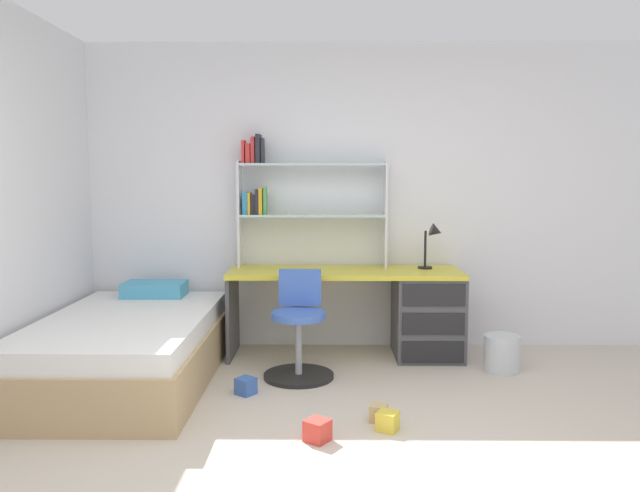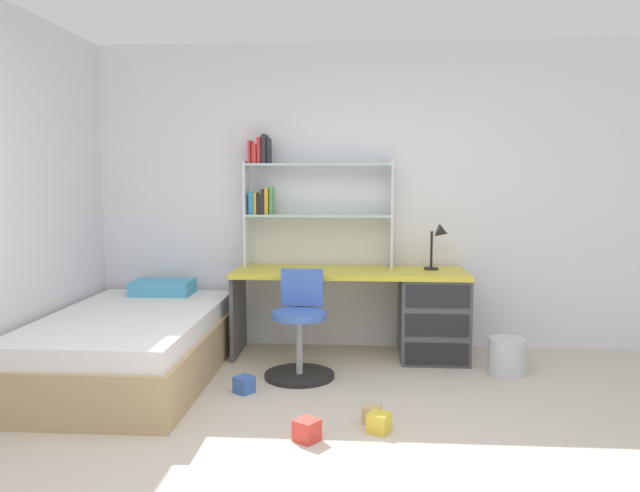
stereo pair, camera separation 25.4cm
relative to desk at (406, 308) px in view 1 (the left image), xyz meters
The scene contains 11 objects.
room_shell 2.19m from the desk, 148.34° to the right, with size 5.40×6.20×2.61m.
desk is the anchor object (origin of this frame).
bookshelf_hutch 1.35m from the desk, 168.46° to the left, with size 1.25×0.22×1.11m.
desk_lamp 0.62m from the desk, 14.46° to the left, with size 0.20×0.17×0.38m.
swivel_chair 1.02m from the desk, 147.13° to the right, with size 0.52×0.52×0.79m.
bed_platform 2.20m from the desk, 162.03° to the right, with size 1.19×2.00×0.61m.
waste_bin 0.84m from the desk, 30.48° to the right, with size 0.27×0.27×0.28m, color silver.
toy_block_blue_0 1.57m from the desk, 141.92° to the right, with size 0.11×0.11×0.11m, color #3860B7.
toy_block_natural_1 1.49m from the desk, 103.39° to the right, with size 0.10×0.10×0.10m, color tan.
toy_block_yellow_2 1.61m from the desk, 100.80° to the right, with size 0.11×0.11×0.11m, color gold.
toy_block_red_3 1.87m from the desk, 112.53° to the right, with size 0.12×0.12×0.12m, color red.
Camera 1 is at (-0.15, -2.76, 1.47)m, focal length 34.79 mm.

